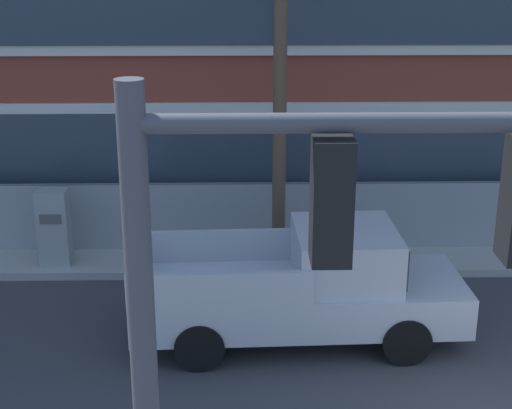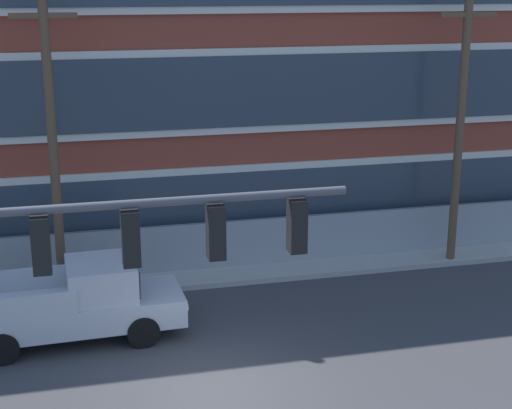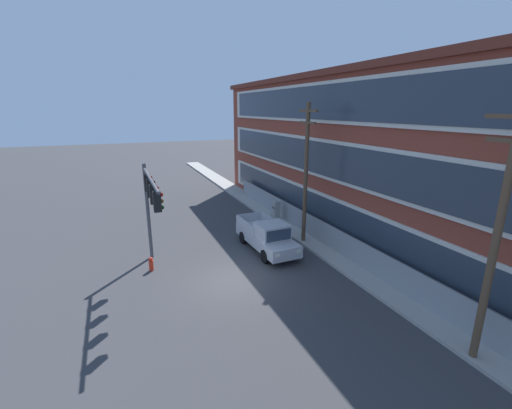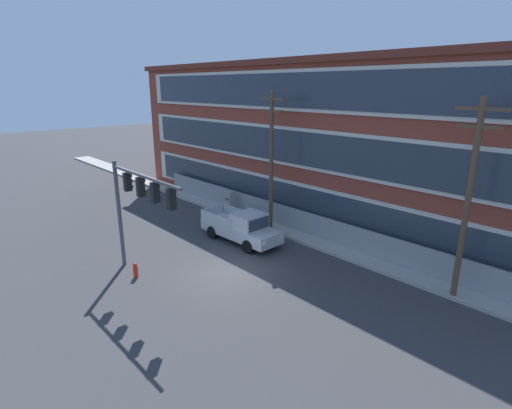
% 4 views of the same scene
% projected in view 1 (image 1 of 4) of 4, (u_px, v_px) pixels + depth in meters
% --- Properties ---
extents(sidewalk_building_side, '(80.00, 1.88, 0.16)m').
position_uv_depth(sidewalk_building_side, '(427.00, 256.00, 16.62)').
color(sidewalk_building_side, '#9E9B93').
rests_on(sidewalk_building_side, ground).
extents(chain_link_fence, '(35.61, 0.06, 1.64)m').
position_uv_depth(chain_link_fence, '(471.00, 217.00, 16.69)').
color(chain_link_fence, gray).
rests_on(chain_link_fence, ground).
extents(traffic_signal_mast, '(6.32, 0.43, 5.67)m').
position_uv_depth(traffic_signal_mast, '(449.00, 274.00, 5.60)').
color(traffic_signal_mast, '#4C4C51').
rests_on(traffic_signal_mast, ground).
extents(pickup_truck_silver, '(5.62, 2.18, 1.99)m').
position_uv_depth(pickup_truck_silver, '(305.00, 288.00, 13.09)').
color(pickup_truck_silver, '#B2B5BA').
rests_on(pickup_truck_silver, ground).
extents(utility_pole_near_corner, '(2.02, 0.26, 8.98)m').
position_uv_depth(utility_pole_near_corner, '(281.00, 29.00, 14.42)').
color(utility_pole_near_corner, brown).
rests_on(utility_pole_near_corner, ground).
extents(electrical_cabinet, '(0.61, 0.48, 1.73)m').
position_uv_depth(electrical_cabinet, '(54.00, 231.00, 15.82)').
color(electrical_cabinet, '#939993').
rests_on(electrical_cabinet, ground).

